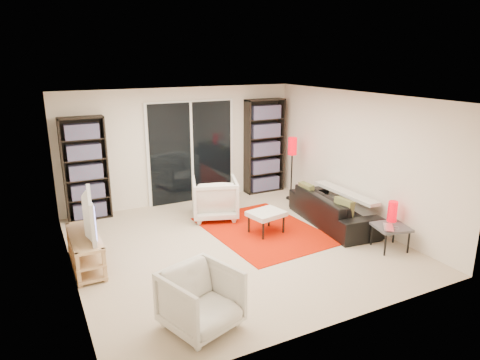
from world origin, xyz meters
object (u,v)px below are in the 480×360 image
floor_lamp (292,153)px  bookshelf_left (86,169)px  sofa (333,208)px  tv_stand (85,250)px  armchair_front (201,300)px  side_table (391,228)px  ottoman (266,215)px  bookshelf_right (264,146)px  armchair_back (215,198)px

floor_lamp → bookshelf_left: bearing=169.5°
sofa → floor_lamp: floor_lamp is taller
tv_stand → floor_lamp: floor_lamp is taller
armchair_front → floor_lamp: (3.47, 3.42, 0.68)m
bookshelf_left → side_table: bearing=-41.4°
ottoman → floor_lamp: 2.12m
ottoman → side_table: bearing=-45.2°
side_table → sofa: bearing=95.3°
armchair_front → side_table: (3.48, 0.56, 0.00)m
sofa → ottoman: 1.34m
sofa → armchair_front: bearing=125.4°
bookshelf_left → bookshelf_right: 3.85m
tv_stand → side_table: size_ratio=2.03×
armchair_front → armchair_back: bearing=45.1°
tv_stand → armchair_back: 2.70m
bookshelf_right → tv_stand: bearing=-154.1°
side_table → armchair_back: bearing=127.0°
bookshelf_right → ottoman: bookshelf_right is taller
bookshelf_right → tv_stand: size_ratio=1.68×
bookshelf_left → ottoman: (2.65, -2.16, -0.63)m
bookshelf_right → armchair_back: bearing=-148.3°
bookshelf_right → sofa: 2.45m
sofa → floor_lamp: size_ratio=1.49×
ottoman → bookshelf_left: bearing=140.9°
sofa → side_table: 1.30m
sofa → armchair_back: 2.23m
bookshelf_right → armchair_front: size_ratio=2.70×
bookshelf_left → armchair_back: size_ratio=2.27×
bookshelf_left → armchair_back: bearing=-25.8°
sofa → side_table: bearing=-168.1°
bookshelf_right → armchair_front: bookshelf_right is taller
sofa → armchair_front: (-3.36, -1.85, 0.06)m
ottoman → armchair_front: bearing=-135.2°
bookshelf_right → floor_lamp: 0.80m
floor_lamp → armchair_front: bearing=-135.5°
side_table → floor_lamp: size_ratio=0.45×
armchair_front → side_table: bearing=-9.5°
sofa → ottoman: sofa is taller
tv_stand → armchair_back: bearing=21.6°
bookshelf_left → bookshelf_right: bookshelf_right is taller
sofa → side_table: sofa is taller
armchair_back → floor_lamp: (1.93, 0.28, 0.64)m
tv_stand → floor_lamp: (4.44, 1.27, 0.77)m
sofa → armchair_back: armchair_back is taller
tv_stand → ottoman: bearing=-2.3°
armchair_front → floor_lamp: bearing=25.8°
bookshelf_left → sofa: size_ratio=0.97×
bookshelf_left → ottoman: size_ratio=2.92×
sofa → side_table: (0.12, -1.29, 0.06)m
armchair_back → ottoman: armchair_back is taller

